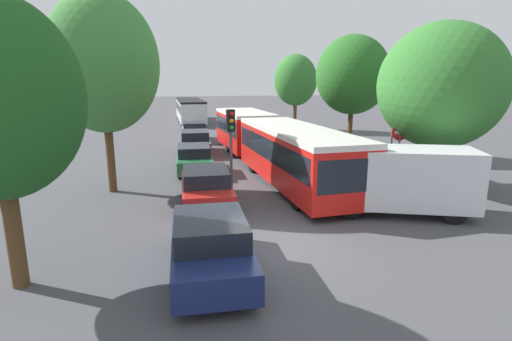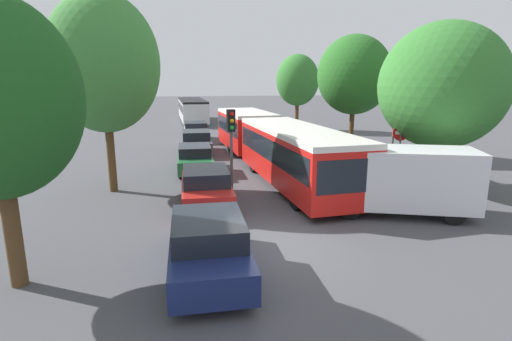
{
  "view_description": "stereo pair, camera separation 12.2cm",
  "coord_description": "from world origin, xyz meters",
  "px_view_note": "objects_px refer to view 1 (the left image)",
  "views": [
    {
      "loc": [
        -2.41,
        -10.26,
        4.62
      ],
      "look_at": [
        0.2,
        4.34,
        1.2
      ],
      "focal_mm": 28.0,
      "sensor_mm": 36.0,
      "label": 1
    },
    {
      "loc": [
        -2.29,
        -10.28,
        4.62
      ],
      "look_at": [
        0.2,
        4.34,
        1.2
      ],
      "focal_mm": 28.0,
      "sensor_mm": 36.0,
      "label": 2
    }
  ],
  "objects_px": {
    "city_bus_rear": "(190,109)",
    "no_entry_sign": "(399,146)",
    "queued_car_navy": "(210,245)",
    "white_van": "(405,179)",
    "articulated_bus": "(270,140)",
    "traffic_light": "(231,132)",
    "tree_right_mid": "(353,75)",
    "queued_car_green": "(194,159)",
    "queued_car_graphite": "(195,142)",
    "tree_right_near": "(442,86)",
    "tree_left_mid": "(103,64)",
    "direction_sign_post": "(393,123)",
    "queued_car_silver": "(194,131)",
    "tree_right_far": "(296,80)",
    "queued_car_red": "(206,187)"
  },
  "relations": [
    {
      "from": "queued_car_silver",
      "to": "direction_sign_post",
      "type": "distance_m",
      "value": 15.85
    },
    {
      "from": "traffic_light",
      "to": "tree_right_mid",
      "type": "relative_size",
      "value": 0.47
    },
    {
      "from": "queued_car_silver",
      "to": "tree_right_mid",
      "type": "distance_m",
      "value": 12.55
    },
    {
      "from": "queued_car_graphite",
      "to": "traffic_light",
      "type": "height_order",
      "value": "traffic_light"
    },
    {
      "from": "city_bus_rear",
      "to": "tree_left_mid",
      "type": "height_order",
      "value": "tree_left_mid"
    },
    {
      "from": "queued_car_green",
      "to": "tree_left_mid",
      "type": "relative_size",
      "value": 0.5
    },
    {
      "from": "queued_car_navy",
      "to": "queued_car_silver",
      "type": "height_order",
      "value": "queued_car_navy"
    },
    {
      "from": "queued_car_green",
      "to": "no_entry_sign",
      "type": "distance_m",
      "value": 9.7
    },
    {
      "from": "queued_car_navy",
      "to": "no_entry_sign",
      "type": "xyz_separation_m",
      "value": [
        8.23,
        6.1,
        1.13
      ]
    },
    {
      "from": "queued_car_navy",
      "to": "tree_right_mid",
      "type": "distance_m",
      "value": 17.63
    },
    {
      "from": "queued_car_green",
      "to": "no_entry_sign",
      "type": "height_order",
      "value": "no_entry_sign"
    },
    {
      "from": "queued_car_red",
      "to": "traffic_light",
      "type": "height_order",
      "value": "traffic_light"
    },
    {
      "from": "queued_car_green",
      "to": "direction_sign_post",
      "type": "bearing_deg",
      "value": -103.9
    },
    {
      "from": "queued_car_green",
      "to": "tree_right_far",
      "type": "bearing_deg",
      "value": -32.1
    },
    {
      "from": "white_van",
      "to": "direction_sign_post",
      "type": "relative_size",
      "value": 1.49
    },
    {
      "from": "tree_right_far",
      "to": "white_van",
      "type": "bearing_deg",
      "value": -96.18
    },
    {
      "from": "articulated_bus",
      "to": "white_van",
      "type": "distance_m",
      "value": 8.54
    },
    {
      "from": "queued_car_navy",
      "to": "articulated_bus",
      "type": "bearing_deg",
      "value": -19.38
    },
    {
      "from": "articulated_bus",
      "to": "no_entry_sign",
      "type": "bearing_deg",
      "value": 34.79
    },
    {
      "from": "traffic_light",
      "to": "tree_left_mid",
      "type": "height_order",
      "value": "tree_left_mid"
    },
    {
      "from": "no_entry_sign",
      "to": "tree_left_mid",
      "type": "height_order",
      "value": "tree_left_mid"
    },
    {
      "from": "city_bus_rear",
      "to": "direction_sign_post",
      "type": "xyz_separation_m",
      "value": [
        9.17,
        -26.71,
        1.15
      ]
    },
    {
      "from": "queued_car_graphite",
      "to": "no_entry_sign",
      "type": "height_order",
      "value": "no_entry_sign"
    },
    {
      "from": "queued_car_navy",
      "to": "white_van",
      "type": "distance_m",
      "value": 7.68
    },
    {
      "from": "articulated_bus",
      "to": "tree_right_mid",
      "type": "xyz_separation_m",
      "value": [
        5.68,
        2.96,
        3.35
      ]
    },
    {
      "from": "queued_car_navy",
      "to": "tree_right_near",
      "type": "height_order",
      "value": "tree_right_near"
    },
    {
      "from": "direction_sign_post",
      "to": "tree_right_far",
      "type": "relative_size",
      "value": 0.53
    },
    {
      "from": "queued_car_graphite",
      "to": "tree_right_far",
      "type": "xyz_separation_m",
      "value": [
        9.31,
        10.23,
        3.74
      ]
    },
    {
      "from": "white_van",
      "to": "traffic_light",
      "type": "distance_m",
      "value": 6.96
    },
    {
      "from": "queued_car_navy",
      "to": "direction_sign_post",
      "type": "relative_size",
      "value": 1.18
    },
    {
      "from": "articulated_bus",
      "to": "no_entry_sign",
      "type": "height_order",
      "value": "no_entry_sign"
    },
    {
      "from": "direction_sign_post",
      "to": "tree_right_near",
      "type": "height_order",
      "value": "tree_right_near"
    },
    {
      "from": "queued_car_graphite",
      "to": "no_entry_sign",
      "type": "xyz_separation_m",
      "value": [
        8.12,
        -10.02,
        1.14
      ]
    },
    {
      "from": "queued_car_graphite",
      "to": "tree_right_near",
      "type": "xyz_separation_m",
      "value": [
        9.75,
        -10.08,
        3.59
      ]
    },
    {
      "from": "articulated_bus",
      "to": "queued_car_silver",
      "type": "distance_m",
      "value": 10.93
    },
    {
      "from": "city_bus_rear",
      "to": "no_entry_sign",
      "type": "bearing_deg",
      "value": -167.73
    },
    {
      "from": "queued_car_navy",
      "to": "tree_right_mid",
      "type": "height_order",
      "value": "tree_right_mid"
    },
    {
      "from": "no_entry_sign",
      "to": "tree_right_far",
      "type": "distance_m",
      "value": 20.45
    },
    {
      "from": "city_bus_rear",
      "to": "no_entry_sign",
      "type": "relative_size",
      "value": 4.04
    },
    {
      "from": "queued_car_graphite",
      "to": "tree_right_far",
      "type": "distance_m",
      "value": 14.33
    },
    {
      "from": "no_entry_sign",
      "to": "tree_right_mid",
      "type": "height_order",
      "value": "tree_right_mid"
    },
    {
      "from": "queued_car_green",
      "to": "tree_left_mid",
      "type": "xyz_separation_m",
      "value": [
        -3.46,
        -2.93,
        4.49
      ]
    },
    {
      "from": "queued_car_silver",
      "to": "direction_sign_post",
      "type": "relative_size",
      "value": 1.14
    },
    {
      "from": "queued_car_silver",
      "to": "white_van",
      "type": "distance_m",
      "value": 19.44
    },
    {
      "from": "traffic_light",
      "to": "tree_right_mid",
      "type": "bearing_deg",
      "value": 121.7
    },
    {
      "from": "queued_car_red",
      "to": "queued_car_graphite",
      "type": "bearing_deg",
      "value": 0.07
    },
    {
      "from": "tree_right_mid",
      "to": "queued_car_navy",
      "type": "bearing_deg",
      "value": -123.87
    },
    {
      "from": "queued_car_navy",
      "to": "tree_right_mid",
      "type": "xyz_separation_m",
      "value": [
        9.56,
        14.24,
        4.09
      ]
    },
    {
      "from": "queued_car_navy",
      "to": "white_van",
      "type": "relative_size",
      "value": 0.79
    },
    {
      "from": "queued_car_silver",
      "to": "traffic_light",
      "type": "xyz_separation_m",
      "value": [
        1.16,
        -14.23,
        1.77
      ]
    }
  ]
}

